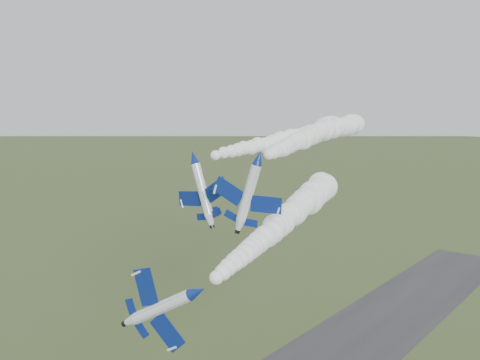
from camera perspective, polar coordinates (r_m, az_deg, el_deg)
name	(u,v)px	position (r m, az deg, el deg)	size (l,w,h in m)	color
jet_lead	(197,292)	(63.03, -4.59, -11.82)	(5.96, 12.60, 9.34)	white
smoke_trail_jet_lead	(284,220)	(89.42, 4.74, -4.28)	(5.66, 55.38, 5.66)	white
jet_pair_left	(193,157)	(90.28, -5.02, 2.44)	(10.65, 13.50, 4.45)	white
smoke_trail_jet_pair_left	(298,136)	(118.30, 6.25, 4.64)	(5.20, 62.68, 5.20)	white
jet_pair_right	(259,158)	(81.42, 2.00, 2.41)	(11.15, 13.40, 4.31)	white
smoke_trail_jet_pair_right	(308,137)	(119.04, 7.26, 4.62)	(5.78, 71.26, 5.78)	white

